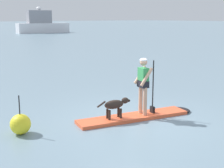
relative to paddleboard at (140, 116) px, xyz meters
name	(u,v)px	position (x,y,z in m)	size (l,w,h in m)	color
ground_plane	(133,119)	(-0.22, 0.06, -0.05)	(400.00, 400.00, 0.00)	slate
paddleboard	(140,116)	(0.00, 0.00, 0.00)	(3.80, 1.60, 0.10)	#E55933
person_paddler	(144,82)	(0.10, -0.03, 1.04)	(0.66, 0.56, 1.71)	tan
dog	(116,105)	(-0.80, 0.21, 0.45)	(1.04, 0.38, 0.59)	#2D231E
moored_boat_starboard	(42,25)	(22.37, 48.59, 1.51)	(9.93, 3.80, 4.80)	white
marker_buoy	(20,124)	(-3.36, 1.01, 0.22)	(0.54, 0.54, 1.04)	yellow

